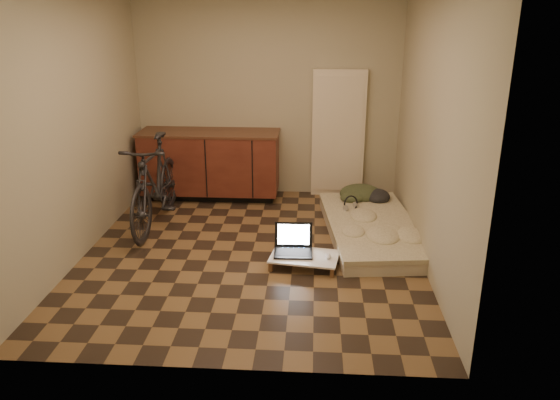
# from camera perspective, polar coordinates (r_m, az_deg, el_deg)

# --- Properties ---
(room_shell) EXTENTS (3.50, 4.00, 2.60)m
(room_shell) POSITION_cam_1_polar(r_m,az_deg,el_deg) (5.42, -3.12, 7.18)
(room_shell) COLOR brown
(room_shell) RESTS_ON ground
(cabinets) EXTENTS (1.84, 0.62, 0.91)m
(cabinets) POSITION_cam_1_polar(r_m,az_deg,el_deg) (7.37, -7.28, 3.75)
(cabinets) COLOR black
(cabinets) RESTS_ON ground
(appliance_panel) EXTENTS (0.70, 0.10, 1.70)m
(appliance_panel) POSITION_cam_1_polar(r_m,az_deg,el_deg) (7.38, 6.10, 6.89)
(appliance_panel) COLOR beige
(appliance_panel) RESTS_ON ground
(bicycle) EXTENTS (0.57, 1.81, 1.17)m
(bicycle) POSITION_cam_1_polar(r_m,az_deg,el_deg) (6.46, -12.96, 2.19)
(bicycle) COLOR black
(bicycle) RESTS_ON ground
(futon) EXTENTS (1.18, 2.10, 0.17)m
(futon) POSITION_cam_1_polar(r_m,az_deg,el_deg) (6.27, 9.54, -2.96)
(futon) COLOR beige
(futon) RESTS_ON ground
(clothing_pile) EXTENTS (0.61, 0.52, 0.22)m
(clothing_pile) POSITION_cam_1_polar(r_m,az_deg,el_deg) (6.97, 8.88, 1.15)
(clothing_pile) COLOR #333C23
(clothing_pile) RESTS_ON futon
(headphones) EXTENTS (0.30, 0.29, 0.15)m
(headphones) POSITION_cam_1_polar(r_m,az_deg,el_deg) (6.56, 7.41, -0.31)
(headphones) COLOR black
(headphones) RESTS_ON futon
(lap_desk) EXTENTS (0.73, 0.53, 0.11)m
(lap_desk) POSITION_cam_1_polar(r_m,az_deg,el_deg) (5.49, 2.57, -5.96)
(lap_desk) COLOR brown
(lap_desk) RESTS_ON ground
(laptop) EXTENTS (0.39, 0.35, 0.26)m
(laptop) POSITION_cam_1_polar(r_m,az_deg,el_deg) (5.54, 1.40, -4.92)
(laptop) COLOR black
(laptop) RESTS_ON lap_desk
(mouse) EXTENTS (0.06, 0.11, 0.04)m
(mouse) POSITION_cam_1_polar(r_m,az_deg,el_deg) (5.44, 5.04, -5.88)
(mouse) COLOR white
(mouse) RESTS_ON lap_desk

